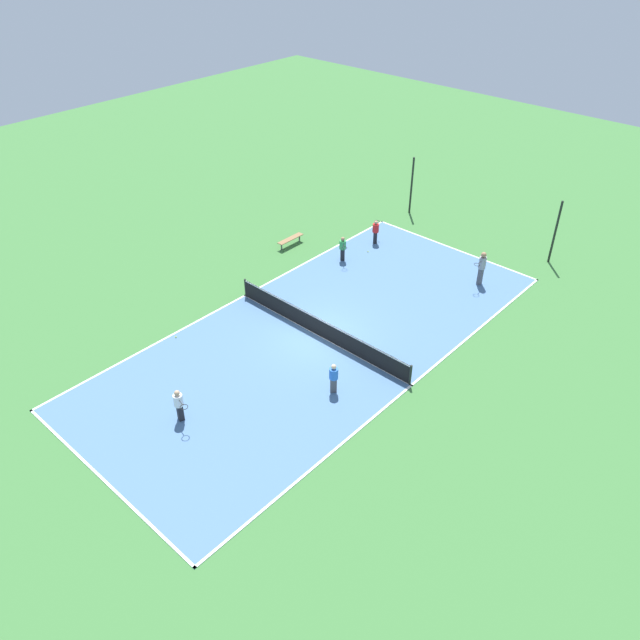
{
  "coord_description": "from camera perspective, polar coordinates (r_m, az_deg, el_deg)",
  "views": [
    {
      "loc": [
        15.22,
        -16.78,
        16.78
      ],
      "look_at": [
        0.0,
        0.0,
        0.9
      ],
      "focal_mm": 35.0,
      "sensor_mm": 36.0,
      "label": 1
    }
  ],
  "objects": [
    {
      "name": "player_coach_red",
      "position": [
        35.54,
        5.11,
        8.16
      ],
      "size": [
        0.77,
        0.97,
        1.38
      ],
      "rotation": [
        0.0,
        0.0,
        2.12
      ],
      "color": "black",
      "rests_on": "court_surface"
    },
    {
      "name": "player_baseline_gray",
      "position": [
        32.38,
        14.58,
        4.82
      ],
      "size": [
        0.37,
        0.94,
        1.82
      ],
      "rotation": [
        0.0,
        0.0,
        4.75
      ],
      "color": "#4C4C51",
      "rests_on": "court_surface"
    },
    {
      "name": "bench",
      "position": [
        35.36,
        -2.71,
        7.38
      ],
      "size": [
        0.36,
        1.74,
        0.45
      ],
      "rotation": [
        0.0,
        0.0,
        1.57
      ],
      "color": "olive",
      "rests_on": "ground_plane"
    },
    {
      "name": "tennis_ball_right_alley",
      "position": [
        28.79,
        -13.04,
        -1.52
      ],
      "size": [
        0.07,
        0.07,
        0.07
      ],
      "primitive_type": "sphere",
      "color": "#CCE033",
      "rests_on": "court_surface"
    },
    {
      "name": "tennis_net",
      "position": [
        27.88,
        0.0,
        -0.64
      ],
      "size": [
        9.98,
        0.1,
        0.98
      ],
      "color": "black",
      "rests_on": "court_surface"
    },
    {
      "name": "player_near_white",
      "position": [
        24.12,
        -12.78,
        -7.46
      ],
      "size": [
        0.99,
        0.57,
        1.42
      ],
      "rotation": [
        0.0,
        0.0,
        6.02
      ],
      "color": "black",
      "rests_on": "court_surface"
    },
    {
      "name": "fence_post_back_left",
      "position": [
        39.06,
        8.37,
        12.06
      ],
      "size": [
        0.12,
        0.12,
        3.54
      ],
      "color": "black",
      "rests_on": "ground_plane"
    },
    {
      "name": "player_near_blue",
      "position": [
        24.77,
        1.25,
        -5.2
      ],
      "size": [
        0.51,
        0.51,
        1.36
      ],
      "rotation": [
        0.0,
        0.0,
        0.81
      ],
      "color": "#4C4C51",
      "rests_on": "court_surface"
    },
    {
      "name": "ground_plane",
      "position": [
        28.19,
        0.0,
        -1.5
      ],
      "size": [
        80.0,
        80.0,
        0.0
      ],
      "primitive_type": "plane",
      "color": "#3D7538"
    },
    {
      "name": "tennis_ball_midcourt",
      "position": [
        25.92,
        1.18,
        -5.14
      ],
      "size": [
        0.07,
        0.07,
        0.07
      ],
      "primitive_type": "sphere",
      "color": "#CCE033",
      "rests_on": "court_surface"
    },
    {
      "name": "court_surface",
      "position": [
        28.18,
        0.0,
        -1.48
      ],
      "size": [
        10.18,
        22.39,
        0.02
      ],
      "color": "#4C729E",
      "rests_on": "ground_plane"
    },
    {
      "name": "fence_post_back_right",
      "position": [
        35.29,
        20.71,
        7.51
      ],
      "size": [
        0.12,
        0.12,
        3.54
      ],
      "color": "black",
      "rests_on": "ground_plane"
    },
    {
      "name": "tennis_ball_near_net",
      "position": [
        34.85,
        4.41,
        6.25
      ],
      "size": [
        0.07,
        0.07,
        0.07
      ],
      "primitive_type": "sphere",
      "color": "#CCE033",
      "rests_on": "court_surface"
    },
    {
      "name": "player_far_green",
      "position": [
        33.65,
        2.09,
        6.65
      ],
      "size": [
        0.92,
        0.87,
        1.38
      ],
      "rotation": [
        0.0,
        0.0,
        5.56
      ],
      "color": "black",
      "rests_on": "court_surface"
    }
  ]
}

